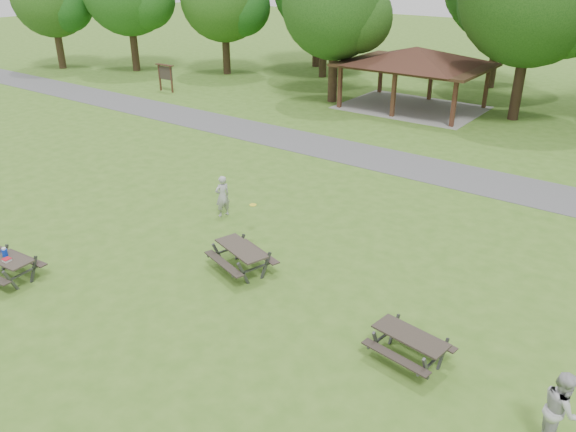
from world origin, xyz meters
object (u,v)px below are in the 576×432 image
Objects in this scene: frisbee_thrower at (222,196)px; frisbee_catcher at (560,409)px; picnic_table_near at (1,257)px; picnic_table_middle at (241,253)px.

frisbee_catcher reaches higher than frisbee_thrower.
frisbee_thrower is at bearing 72.55° from picnic_table_near.
frisbee_catcher is (12.51, -4.08, 0.08)m from frisbee_thrower.
frisbee_thrower reaches higher than picnic_table_middle.
picnic_table_near is 1.11× the size of frisbee_catcher.
frisbee_catcher is (9.34, -1.44, 0.25)m from picnic_table_middle.
frisbee_catcher is at bearing -8.75° from picnic_table_middle.
picnic_table_middle is 4.13m from frisbee_thrower.
frisbee_catcher reaches higher than picnic_table_near.
picnic_table_middle is at bearing 68.52° from frisbee_thrower.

